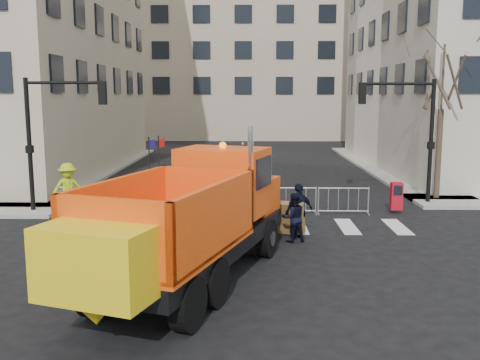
{
  "coord_description": "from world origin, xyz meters",
  "views": [
    {
      "loc": [
        0.77,
        -13.46,
        4.67
      ],
      "look_at": [
        0.46,
        2.5,
        2.17
      ],
      "focal_mm": 40.0,
      "sensor_mm": 36.0,
      "label": 1
    }
  ],
  "objects_px": {
    "cop_b": "(293,217)",
    "cop_c": "(299,211)",
    "newspaper_box": "(396,196)",
    "cop_a": "(241,200)",
    "plow_truck": "(190,217)",
    "worker": "(68,188)"
  },
  "relations": [
    {
      "from": "cop_b",
      "to": "cop_c",
      "type": "xyz_separation_m",
      "value": [
        0.22,
        0.47,
        0.12
      ]
    },
    {
      "from": "newspaper_box",
      "to": "cop_c",
      "type": "bearing_deg",
      "value": -136.12
    },
    {
      "from": "cop_a",
      "to": "cop_c",
      "type": "distance_m",
      "value": 2.61
    },
    {
      "from": "cop_c",
      "to": "newspaper_box",
      "type": "xyz_separation_m",
      "value": [
        4.27,
        3.93,
        -0.22
      ]
    },
    {
      "from": "plow_truck",
      "to": "cop_b",
      "type": "relative_size",
      "value": 6.45
    },
    {
      "from": "cop_b",
      "to": "worker",
      "type": "relative_size",
      "value": 0.81
    },
    {
      "from": "cop_b",
      "to": "cop_c",
      "type": "bearing_deg",
      "value": -130.61
    },
    {
      "from": "plow_truck",
      "to": "cop_c",
      "type": "height_order",
      "value": "plow_truck"
    },
    {
      "from": "worker",
      "to": "newspaper_box",
      "type": "bearing_deg",
      "value": -23.08
    },
    {
      "from": "plow_truck",
      "to": "cop_b",
      "type": "xyz_separation_m",
      "value": [
        2.87,
        4.08,
        -0.93
      ]
    },
    {
      "from": "cop_b",
      "to": "cop_c",
      "type": "distance_m",
      "value": 0.53
    },
    {
      "from": "plow_truck",
      "to": "cop_a",
      "type": "height_order",
      "value": "plow_truck"
    },
    {
      "from": "cop_a",
      "to": "worker",
      "type": "relative_size",
      "value": 0.96
    },
    {
      "from": "worker",
      "to": "newspaper_box",
      "type": "xyz_separation_m",
      "value": [
        12.95,
        1.01,
        -0.44
      ]
    },
    {
      "from": "plow_truck",
      "to": "newspaper_box",
      "type": "distance_m",
      "value": 11.28
    },
    {
      "from": "cop_c",
      "to": "newspaper_box",
      "type": "relative_size",
      "value": 1.68
    },
    {
      "from": "newspaper_box",
      "to": "plow_truck",
      "type": "bearing_deg",
      "value": -129.71
    },
    {
      "from": "worker",
      "to": "newspaper_box",
      "type": "relative_size",
      "value": 1.8
    },
    {
      "from": "cop_c",
      "to": "cop_a",
      "type": "bearing_deg",
      "value": -73.71
    },
    {
      "from": "plow_truck",
      "to": "cop_a",
      "type": "xyz_separation_m",
      "value": [
        1.14,
        6.28,
        -0.79
      ]
    },
    {
      "from": "cop_c",
      "to": "worker",
      "type": "bearing_deg",
      "value": -50.73
    },
    {
      "from": "cop_b",
      "to": "worker",
      "type": "xyz_separation_m",
      "value": [
        -8.46,
        3.39,
        0.34
      ]
    }
  ]
}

